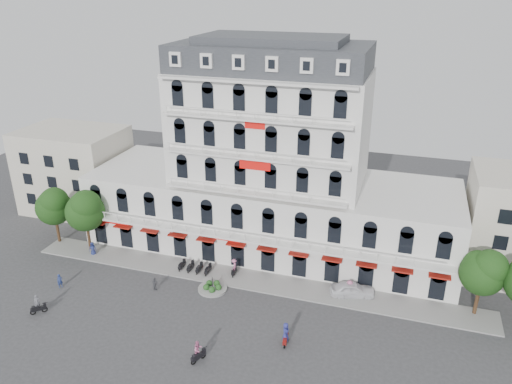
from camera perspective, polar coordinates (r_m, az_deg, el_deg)
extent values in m
plane|color=#38383A|center=(50.54, -4.39, -15.28)|extent=(120.00, 120.00, 0.00)
cube|color=gray|center=(57.34, -1.01, -9.94)|extent=(53.00, 4.00, 0.16)
cube|color=silver|center=(62.72, 1.59, -2.27)|extent=(45.00, 14.00, 9.00)
cube|color=silver|center=(58.87, 1.71, 7.46)|extent=(22.00, 12.00, 13.00)
cube|color=#2D3035|center=(57.25, 1.80, 15.20)|extent=(21.56, 11.76, 3.00)
cube|color=#2D3035|center=(57.03, 1.83, 17.09)|extent=(15.84, 8.64, 0.80)
cube|color=#A01D13|center=(56.80, -0.55, -6.26)|extent=(40.50, 1.00, 0.15)
cube|color=red|center=(54.04, -0.13, 3.26)|extent=(3.50, 0.10, 1.40)
cube|color=beige|center=(76.89, -19.97, 2.39)|extent=(14.00, 10.00, 12.00)
cylinder|color=gray|center=(55.89, -4.98, -10.95)|extent=(3.20, 3.20, 0.24)
cylinder|color=black|center=(55.46, -5.01, -10.28)|extent=(0.08, 0.08, 1.40)
sphere|color=#1B521F|center=(55.48, -4.31, -10.80)|extent=(0.70, 0.70, 0.70)
sphere|color=#1B521F|center=(56.15, -4.52, -10.36)|extent=(0.70, 0.70, 0.70)
sphere|color=#1B521F|center=(56.22, -5.37, -10.34)|extent=(0.70, 0.70, 0.70)
sphere|color=#1B521F|center=(55.60, -5.71, -10.78)|extent=(0.70, 0.70, 0.70)
sphere|color=#1B521F|center=(55.13, -5.07, -11.07)|extent=(0.70, 0.70, 0.70)
cylinder|color=#382314|center=(69.02, -21.71, -4.07)|extent=(0.36, 0.36, 3.52)
sphere|color=#133310|center=(67.72, -22.10, -1.65)|extent=(4.48, 4.48, 4.48)
sphere|color=#133310|center=(66.81, -22.05, -1.00)|extent=(3.52, 3.52, 3.52)
sphere|color=#133310|center=(67.93, -22.28, -1.01)|extent=(3.20, 3.20, 3.20)
cylinder|color=#382314|center=(65.73, -18.56, -4.86)|extent=(0.36, 0.36, 3.74)
sphere|color=#133310|center=(64.29, -18.94, -2.18)|extent=(4.76, 4.76, 4.76)
sphere|color=#133310|center=(63.34, -18.86, -1.44)|extent=(3.74, 3.74, 3.74)
sphere|color=#133310|center=(64.46, -19.15, -1.47)|extent=(3.40, 3.40, 3.40)
cylinder|color=#382314|center=(55.76, 23.91, -11.24)|extent=(0.36, 0.36, 3.43)
sphere|color=#133310|center=(54.18, 24.44, -8.48)|extent=(4.37, 4.37, 4.37)
sphere|color=#133310|center=(53.51, 25.18, -7.77)|extent=(3.43, 3.43, 3.43)
sphere|color=#133310|center=(54.07, 24.10, -7.72)|extent=(3.12, 3.12, 3.12)
imported|color=white|center=(55.33, 10.96, -10.87)|extent=(5.07, 3.08, 1.61)
cube|color=black|center=(56.52, -23.62, -12.12)|extent=(1.34, 1.28, 0.35)
torus|color=black|center=(56.65, -23.01, -12.25)|extent=(0.52, 0.50, 0.60)
torus|color=black|center=(56.69, -24.13, -12.43)|extent=(0.52, 0.50, 0.60)
imported|color=slate|center=(56.12, -23.74, -11.49)|extent=(0.73, 0.71, 1.69)
cube|color=black|center=(46.84, -6.60, -18.14)|extent=(0.99, 1.50, 0.35)
torus|color=black|center=(47.27, -6.04, -18.09)|extent=(0.38, 0.59, 0.60)
torus|color=black|center=(46.77, -7.13, -18.69)|extent=(0.38, 0.59, 0.60)
imported|color=#CC6C9B|center=(46.35, -6.64, -17.43)|extent=(0.96, 1.04, 1.73)
cube|color=maroon|center=(48.39, 3.39, -16.44)|extent=(0.50, 1.53, 0.35)
torus|color=black|center=(48.98, 3.48, -16.28)|extent=(0.18, 0.61, 0.60)
torus|color=black|center=(48.14, 3.28, -17.09)|extent=(0.18, 0.61, 0.60)
imported|color=navy|center=(47.86, 3.41, -15.66)|extent=(0.69, 0.97, 1.88)
cube|color=black|center=(57.99, -2.51, -9.00)|extent=(0.52, 1.53, 0.35)
torus|color=black|center=(57.68, -2.64, -9.51)|extent=(0.19, 0.61, 0.60)
torus|color=black|center=(58.58, -2.38, -8.95)|extent=(0.19, 0.61, 0.60)
imported|color=#CC6C9A|center=(57.61, -2.52, -8.40)|extent=(0.72, 1.12, 1.63)
imported|color=navy|center=(64.85, -18.16, -6.18)|extent=(1.02, 0.84, 1.79)
imported|color=#505056|center=(56.40, -11.49, -10.26)|extent=(0.94, 0.50, 1.52)
imported|color=#CD6C9A|center=(55.30, 10.63, -10.74)|extent=(1.33, 1.01, 1.82)
imported|color=navy|center=(59.74, -21.50, -9.44)|extent=(0.65, 0.71, 1.63)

